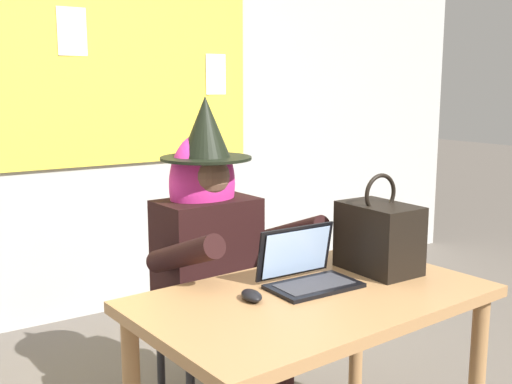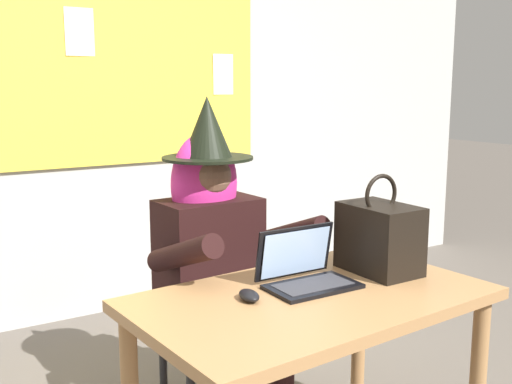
% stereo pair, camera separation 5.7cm
% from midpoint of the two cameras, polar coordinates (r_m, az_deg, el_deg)
% --- Properties ---
extents(wall_back_bulletin, '(6.56, 2.32, 2.86)m').
position_cam_midpoint_polar(wall_back_bulletin, '(3.87, -16.07, 9.58)').
color(wall_back_bulletin, '#B2B2AD').
rests_on(wall_back_bulletin, ground).
extents(desk_main, '(1.26, 0.80, 0.74)m').
position_cam_midpoint_polar(desk_main, '(2.17, 5.93, -11.92)').
color(desk_main, '#A37547').
rests_on(desk_main, ground).
extents(chair_at_desk, '(0.45, 0.45, 0.89)m').
position_cam_midpoint_polar(chair_at_desk, '(2.77, -4.21, -9.96)').
color(chair_at_desk, '#4C1E19').
rests_on(chair_at_desk, ground).
extents(person_costumed, '(0.62, 0.67, 1.40)m').
position_cam_midpoint_polar(person_costumed, '(2.58, -3.06, -4.95)').
color(person_costumed, black).
rests_on(person_costumed, ground).
extents(laptop, '(0.32, 0.23, 0.20)m').
position_cam_midpoint_polar(laptop, '(2.21, 5.38, -7.47)').
color(laptop, black).
rests_on(laptop, desk_main).
extents(computer_mouse, '(0.07, 0.11, 0.03)m').
position_cam_midpoint_polar(computer_mouse, '(2.06, 0.16, -9.60)').
color(computer_mouse, black).
rests_on(computer_mouse, desk_main).
extents(handbag, '(0.20, 0.30, 0.38)m').
position_cam_midpoint_polar(handbag, '(2.39, 12.08, -4.14)').
color(handbag, black).
rests_on(handbag, desk_main).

